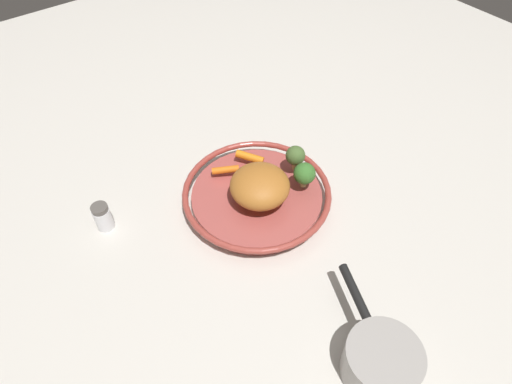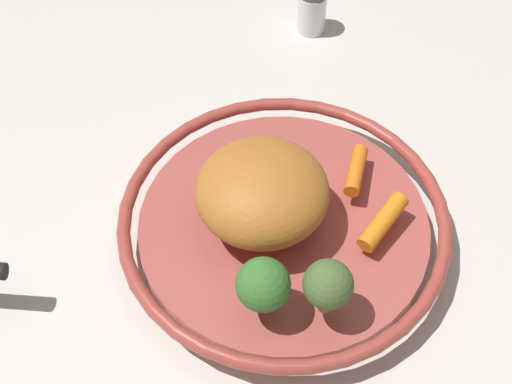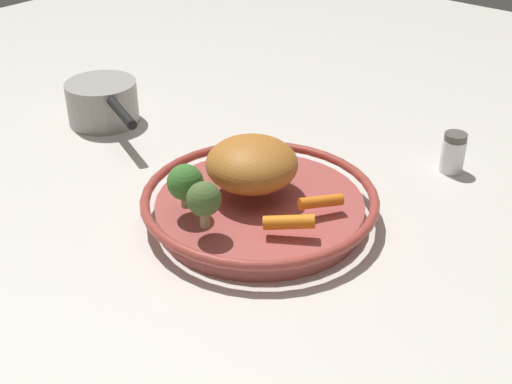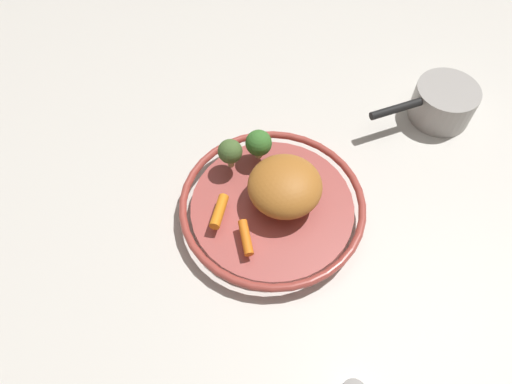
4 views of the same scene
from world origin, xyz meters
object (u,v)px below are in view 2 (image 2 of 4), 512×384
Objects in this scene: baby_carrot_center at (356,170)px; salt_shaker at (312,9)px; roast_chicken_piece at (262,192)px; baby_carrot_right at (383,222)px; broccoli_floret_edge at (330,284)px; serving_bowl at (284,226)px; broccoli_floret_large at (263,285)px.

salt_shaker reaches higher than baby_carrot_center.
baby_carrot_right is at bearing 63.77° from roast_chicken_piece.
salt_shaker is (-0.41, 0.14, -0.05)m from broccoli_floret_edge.
salt_shaker is at bearing 168.18° from baby_carrot_center.
roast_chicken_piece is 1.97× the size of salt_shaker.
serving_bowl is 0.09m from baby_carrot_center.
salt_shaker is at bearing 160.87° from broccoli_floret_edge.
salt_shaker is (-0.39, 0.19, -0.05)m from broccoli_floret_large.
baby_carrot_center is at bearing 98.58° from roast_chicken_piece.
serving_bowl is 0.12m from broccoli_floret_edge.
serving_bowl is 5.27× the size of broccoli_floret_edge.
baby_carrot_center is 0.98× the size of broccoli_floret_edge.
baby_carrot_center is at bearing 147.63° from broccoli_floret_edge.
serving_bowl is 5.41× the size of broccoli_floret_large.
roast_chicken_piece is 0.10m from broccoli_floret_large.
baby_carrot_right is 1.05× the size of broccoli_floret_edge.
baby_carrot_center is at bearing 179.22° from baby_carrot_right.
baby_carrot_right is 1.01× the size of salt_shaker.
baby_carrot_center is 1.00× the size of broccoli_floret_large.
roast_chicken_piece is 2.10× the size of baby_carrot_center.
baby_carrot_right is 1.07× the size of broccoli_floret_large.
serving_bowl is 2.57× the size of roast_chicken_piece.
broccoli_floret_large is (0.09, -0.05, 0.06)m from serving_bowl.
serving_bowl is 5.08× the size of salt_shaker.
broccoli_floret_edge is 0.06m from broccoli_floret_large.
baby_carrot_right is 0.11m from broccoli_floret_edge.
serving_bowl is 0.10m from baby_carrot_right.
broccoli_floret_large is at bearing -50.44° from baby_carrot_center.
salt_shaker is (-0.34, 0.06, -0.02)m from baby_carrot_right.
broccoli_floret_large is at bearing -26.60° from salt_shaker.
salt_shaker is (-0.30, 0.14, 0.01)m from serving_bowl.
serving_bowl is 0.06m from roast_chicken_piece.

